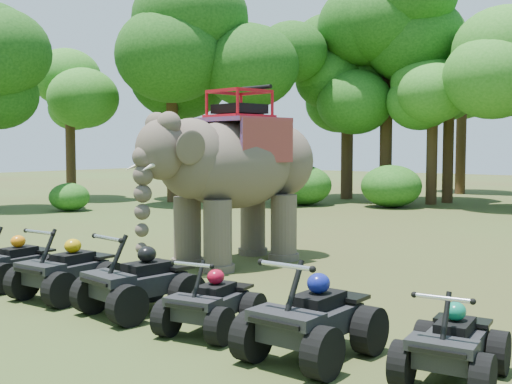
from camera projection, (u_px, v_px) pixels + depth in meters
ground at (217, 297)px, 12.02m from camera, size 110.00×110.00×0.00m
elephant at (236, 175)px, 15.43m from camera, size 3.00×5.36×4.26m
atv_0 at (12, 255)px, 12.95m from camera, size 1.31×1.74×1.24m
atv_1 at (66, 262)px, 11.92m from camera, size 1.41×1.87×1.33m
atv_2 at (139, 272)px, 10.81m from camera, size 1.59×2.02×1.38m
atv_3 at (211, 294)px, 9.71m from camera, size 1.38×1.73×1.16m
atv_4 at (312, 307)px, 8.51m from camera, size 1.36×1.86×1.38m
atv_5 at (452, 334)px, 7.69m from camera, size 1.31×1.68×1.15m
tree_23 at (70, 132)px, 33.47m from camera, size 4.94×4.94×7.06m
tree_24 at (172, 108)px, 32.09m from camera, size 6.59×6.59×9.41m
tree_25 at (259, 121)px, 31.64m from camera, size 5.66×5.66×8.08m
tree_26 at (346, 129)px, 33.93m from camera, size 5.18×5.18×7.39m
tree_27 at (432, 125)px, 30.72m from camera, size 5.33×5.33×7.61m
tree_36 at (449, 124)px, 31.60m from camera, size 5.45×5.45×7.79m
tree_37 at (348, 110)px, 34.13m from camera, size 6.66×6.66×9.51m
tree_39 at (462, 111)px, 37.44m from camera, size 6.77×6.77×9.68m
tree_41 at (387, 93)px, 32.71m from camera, size 7.70×7.70×11.00m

